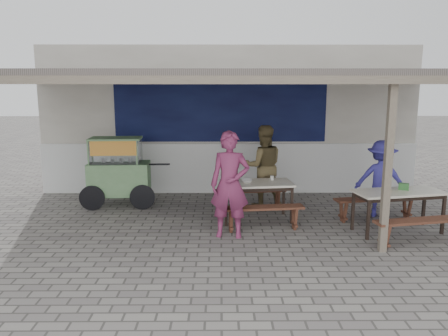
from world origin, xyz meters
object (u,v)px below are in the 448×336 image
at_px(patron_right_table, 381,179).
at_px(condiment_bowl, 247,181).
at_px(table_left, 256,186).
at_px(vendor_cart, 118,169).
at_px(bench_right_street, 423,226).
at_px(bench_right_wall, 376,203).
at_px(donation_box, 404,186).
at_px(patron_street_side, 230,185).
at_px(tissue_box, 388,187).
at_px(condiment_jar, 272,178).
at_px(bench_left_street, 263,213).
at_px(bench_left_wall, 250,195).
at_px(table_right, 399,195).
at_px(patron_wall_side, 263,166).

bearing_deg(patron_right_table, condiment_bowl, 26.92).
relative_size(table_left, vendor_cart, 0.77).
relative_size(bench_right_street, patron_right_table, 1.10).
bearing_deg(bench_right_wall, table_left, 168.16).
bearing_deg(donation_box, patron_street_side, -174.46).
bearing_deg(tissue_box, condiment_jar, 156.09).
relative_size(table_left, bench_left_street, 0.97).
distance_m(bench_left_wall, patron_right_table, 2.61).
bearing_deg(bench_right_street, bench_left_street, 151.79).
distance_m(vendor_cart, patron_street_side, 3.08).
distance_m(table_left, bench_right_wall, 2.34).
height_order(patron_right_table, tissue_box, patron_right_table).
height_order(bench_right_wall, patron_street_side, patron_street_side).
bearing_deg(condiment_bowl, bench_right_street, -27.10).
bearing_deg(bench_left_wall, table_right, -34.71).
relative_size(tissue_box, donation_box, 0.69).
bearing_deg(vendor_cart, bench_right_wall, -14.91).
xyz_separation_m(table_left, patron_right_table, (2.47, 0.23, 0.09)).
height_order(bench_left_wall, table_right, table_right).
xyz_separation_m(table_left, condiment_bowl, (-0.19, 0.01, 0.11)).
bearing_deg(bench_left_wall, bench_left_street, -90.00).
distance_m(patron_street_side, condiment_bowl, 1.00).
xyz_separation_m(tissue_box, donation_box, (0.30, 0.04, -0.00)).
xyz_separation_m(vendor_cart, tissue_box, (5.15, -1.72, 0.00)).
distance_m(bench_left_street, bench_left_wall, 1.29).
bearing_deg(table_left, vendor_cart, 153.49).
height_order(patron_right_table, condiment_jar, patron_right_table).
relative_size(patron_wall_side, condiment_bowl, 7.92).
xyz_separation_m(bench_right_street, vendor_cart, (-5.47, 2.47, 0.46)).
distance_m(tissue_box, condiment_bowl, 2.54).
bearing_deg(bench_right_street, bench_right_wall, 90.00).
bearing_deg(condiment_bowl, tissue_box, -15.22).
height_order(patron_wall_side, patron_right_table, patron_wall_side).
bearing_deg(vendor_cart, patron_right_table, -11.92).
bearing_deg(table_right, condiment_bowl, 153.40).
relative_size(table_right, patron_wall_side, 0.94).
xyz_separation_m(table_right, bench_right_street, (0.14, -0.69, -0.33)).
relative_size(table_left, patron_street_side, 0.78).
distance_m(table_left, condiment_bowl, 0.21).
distance_m(table_right, condiment_bowl, 2.74).
height_order(bench_left_wall, vendor_cart, vendor_cart).
bearing_deg(vendor_cart, donation_box, -20.23).
xyz_separation_m(bench_left_street, tissue_box, (2.20, -0.02, 0.47)).
bearing_deg(bench_right_street, patron_street_side, 159.82).
distance_m(bench_left_street, bench_right_street, 2.63).
distance_m(bench_left_street, patron_right_table, 2.59).
bearing_deg(bench_left_street, patron_street_side, -161.53).
height_order(bench_right_street, bench_right_wall, same).
bearing_deg(condiment_bowl, patron_street_side, -110.23).
relative_size(bench_left_street, bench_right_wall, 0.88).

